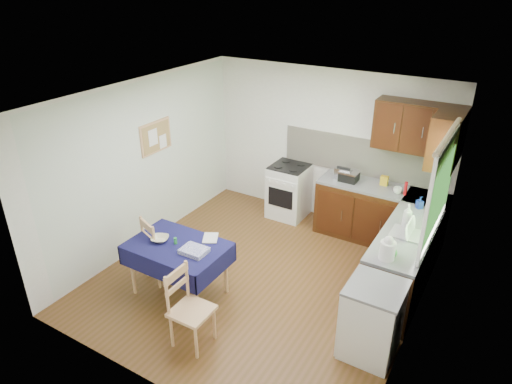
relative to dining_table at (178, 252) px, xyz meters
The scene contains 33 objects.
floor 1.26m from the dining_table, 47.38° to the left, with size 4.20×4.20×0.00m, color #543816.
ceiling 2.16m from the dining_table, 47.38° to the left, with size 4.00×4.20×0.02m, color silver.
wall_back 3.06m from the dining_table, 75.70° to the left, with size 4.00×0.02×2.50m, color white.
wall_front 1.62m from the dining_table, 60.27° to the right, with size 4.00×0.02×2.50m, color white.
wall_left 1.62m from the dining_table, 147.45° to the left, with size 0.02×4.20×2.50m, color silver.
wall_right 2.92m from the dining_table, 16.36° to the left, with size 0.02×4.20×2.50m, color white.
base_cabinets 2.95m from the dining_table, 44.51° to the left, with size 1.90×2.30×0.86m.
worktop_back 3.17m from the dining_table, 55.50° to the left, with size 1.90×0.60×0.04m, color slate.
worktop_right 2.85m from the dining_table, 30.79° to the left, with size 0.60×1.70×0.04m, color slate.
worktop_corner 3.58m from the dining_table, 46.86° to the left, with size 0.60×0.60×0.04m, color slate.
splashback 3.26m from the dining_table, 64.31° to the left, with size 2.70×0.02×0.60m, color beige.
upper_cabinets 3.66m from the dining_table, 48.98° to the left, with size 1.20×0.85×0.70m.
stove 2.62m from the dining_table, 84.73° to the left, with size 0.60×0.61×0.92m.
window 3.26m from the dining_table, 29.02° to the left, with size 0.04×1.48×1.26m.
fridge 2.46m from the dining_table, ahead, with size 0.58×0.60×0.89m.
corkboard 1.92m from the dining_table, 138.10° to the left, with size 0.04×0.62×0.47m.
dining_table is the anchor object (origin of this frame).
chair_far 0.45m from the dining_table, 166.13° to the left, with size 0.54×0.54×0.94m.
chair_near 0.91m from the dining_table, 43.85° to the right, with size 0.42×0.42×0.95m.
toaster 2.86m from the dining_table, 65.68° to the left, with size 0.25×0.16×0.19m.
sandwich_press 2.89m from the dining_table, 63.73° to the left, with size 0.27×0.23×0.16m.
sauce_bottle 3.32m from the dining_table, 49.63° to the left, with size 0.05×0.05×0.20m, color #B60E16.
yellow_packet 3.24m from the dining_table, 56.46° to the left, with size 0.11×0.07×0.15m, color gold.
dish_rack 2.87m from the dining_table, 29.89° to the left, with size 0.44×0.33×0.21m.
kettle 2.54m from the dining_table, 18.08° to the left, with size 0.17×0.17×0.29m.
cup 3.25m from the dining_table, 51.06° to the left, with size 0.12×0.12×0.09m, color white.
soap_bottle_a 2.90m from the dining_table, 33.75° to the left, with size 0.12×0.12×0.32m, color white.
soap_bottle_b 3.29m from the dining_table, 42.43° to the left, with size 0.08×0.08×0.17m, color #1A379D.
soap_bottle_c 2.59m from the dining_table, 19.37° to the left, with size 0.12×0.12×0.16m, color #279029.
plate_bowl 0.28m from the dining_table, behind, with size 0.22×0.22×0.05m, color beige.
book 0.36m from the dining_table, 54.90° to the left, with size 0.18×0.25×0.02m, color white.
spice_jar 0.15m from the dining_table, 162.06° to the left, with size 0.04×0.04×0.08m, color #227F35.
tea_towel 0.32m from the dining_table, ahead, with size 0.31×0.25×0.06m, color navy.
Camera 1 is at (2.57, -4.43, 3.81)m, focal length 32.00 mm.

